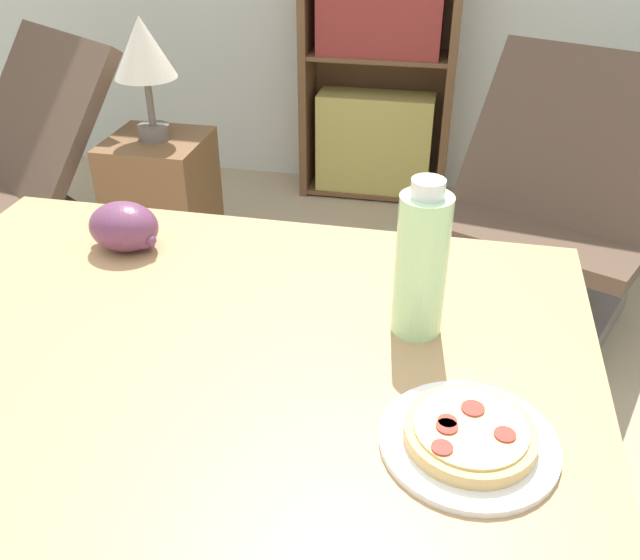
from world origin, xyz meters
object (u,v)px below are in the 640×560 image
object	(u,v)px
side_table	(165,213)
table_lamp	(143,53)
lounge_chair_near	(15,206)
pizza_on_plate	(469,439)
grape_bunch	(124,227)
bookshelf	(378,68)
lounge_chair_far	(539,241)
drink_bottle	(421,263)

from	to	relation	value
side_table	table_lamp	size ratio (longest dim) A/B	1.42
lounge_chair_near	pizza_on_plate	bearing A→B (deg)	-7.67
table_lamp	grape_bunch	bearing A→B (deg)	-67.91
bookshelf	lounge_chair_far	bearing A→B (deg)	-52.88
lounge_chair_far	bookshelf	size ratio (longest dim) A/B	0.72
drink_bottle	grape_bunch	bearing A→B (deg)	165.11
lounge_chair_far	drink_bottle	bearing A→B (deg)	-82.03
lounge_chair_far	table_lamp	xyz separation A→B (m)	(-1.36, -0.07, 0.59)
grape_bunch	lounge_chair_near	world-z (taller)	lounge_chair_near
lounge_chair_near	bookshelf	xyz separation A→B (m)	(1.25, 1.05, 0.32)
side_table	table_lamp	xyz separation A→B (m)	(0.00, 0.00, 0.58)
grape_bunch	side_table	bearing A→B (deg)	112.09
side_table	bookshelf	bearing A→B (deg)	56.52
lounge_chair_far	table_lamp	size ratio (longest dim) A/B	2.33
grape_bunch	lounge_chair_far	bearing A→B (deg)	51.03
bookshelf	lounge_chair_near	bearing A→B (deg)	-140.03
bookshelf	pizza_on_plate	bearing A→B (deg)	-80.06
lounge_chair_far	grape_bunch	bearing A→B (deg)	-105.59
bookshelf	grape_bunch	bearing A→B (deg)	-96.18
pizza_on_plate	side_table	xyz separation A→B (m)	(-1.09, 1.47, -0.50)
grape_bunch	lounge_chair_far	distance (m)	1.57
pizza_on_plate	lounge_chair_near	distance (m)	2.26
lounge_chair_near	bookshelf	world-z (taller)	bookshelf
bookshelf	table_lamp	size ratio (longest dim) A/B	3.23
lounge_chair_near	side_table	xyz separation A→B (m)	(0.59, 0.05, 0.00)
lounge_chair_far	side_table	size ratio (longest dim) A/B	1.65
pizza_on_plate	lounge_chair_near	world-z (taller)	lounge_chair_near
grape_bunch	lounge_chair_near	size ratio (longest dim) A/B	0.15
pizza_on_plate	bookshelf	bearing A→B (deg)	99.94
grape_bunch	table_lamp	size ratio (longest dim) A/B	0.35
pizza_on_plate	lounge_chair_far	distance (m)	1.64
pizza_on_plate	bookshelf	xyz separation A→B (m)	(-0.43, 2.47, -0.18)
bookshelf	side_table	world-z (taller)	bookshelf
lounge_chair_near	side_table	bearing A→B (deg)	37.45
pizza_on_plate	lounge_chair_far	world-z (taller)	lounge_chair_far
lounge_chair_far	table_lamp	world-z (taller)	table_lamp
grape_bunch	table_lamp	bearing A→B (deg)	112.09
pizza_on_plate	drink_bottle	size ratio (longest dim) A/B	0.89
pizza_on_plate	drink_bottle	world-z (taller)	drink_bottle
pizza_on_plate	grape_bunch	distance (m)	0.77
bookshelf	table_lamp	world-z (taller)	bookshelf
side_table	table_lamp	bearing A→B (deg)	0.00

